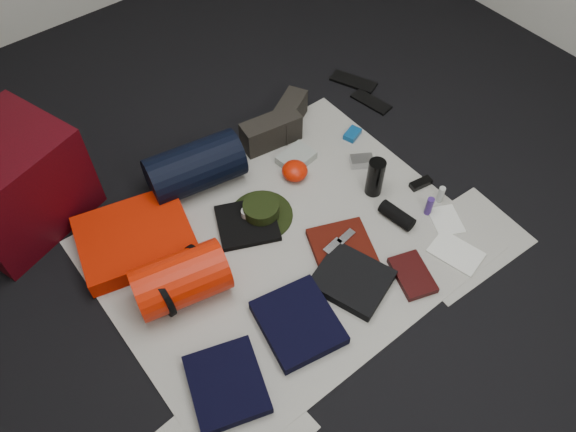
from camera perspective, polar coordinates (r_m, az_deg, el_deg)
floor at (r=2.58m, az=-0.44°, el=-3.08°), size 4.50×4.50×0.02m
newspaper_mat at (r=2.57m, az=-0.44°, el=-2.92°), size 1.60×1.30×0.01m
newspaper_sheet_front_right at (r=2.70m, az=17.25°, el=-2.59°), size 0.60×0.43×0.00m
red_cabinet at (r=2.78m, az=-26.38°, el=2.91°), size 0.68×0.62×0.47m
sleeping_pad at (r=2.63m, az=-15.26°, el=-2.19°), size 0.57×0.51×0.09m
stuff_sack at (r=2.38m, az=-10.83°, el=-6.35°), size 0.43×0.30×0.23m
sack_strap_left at (r=2.37m, az=-12.86°, el=-7.66°), size 0.02×0.22×0.22m
sack_strap_right at (r=2.40m, az=-8.80°, el=-5.18°), size 0.03×0.22×0.22m
navy_duffel at (r=2.74m, az=-9.43°, el=4.90°), size 0.49×0.31×0.24m
boonie_brim at (r=2.67m, az=-2.72°, el=0.10°), size 0.40×0.40×0.01m
boonie_crown at (r=2.63m, az=-2.75°, el=0.65°), size 0.17×0.17×0.07m
hiking_boot_left at (r=2.93m, az=-1.73°, el=8.57°), size 0.33×0.16×0.16m
hiking_boot_right at (r=3.03m, az=0.02°, el=10.21°), size 0.31×0.24×0.15m
flip_flop_left at (r=3.25m, az=8.44°, el=11.40°), size 0.12×0.24×0.01m
flip_flop_right at (r=3.37m, az=6.66°, el=13.41°), size 0.19×0.28×0.01m
trousers_navy_a at (r=2.25m, az=-6.26°, el=-16.63°), size 0.36×0.38×0.05m
trousers_navy_b at (r=2.34m, az=1.05°, el=-10.77°), size 0.35×0.38×0.05m
trousers_charcoal at (r=2.46m, az=6.51°, el=-6.46°), size 0.35×0.37×0.05m
black_tshirt at (r=2.63m, az=-4.16°, el=-0.73°), size 0.36×0.35×0.03m
red_shirt at (r=2.55m, az=5.50°, el=-3.21°), size 0.34×0.34×0.04m
orange_stuff_sack at (r=2.79m, az=0.69°, el=4.62°), size 0.17×0.17×0.09m
first_aid_pouch at (r=2.88m, az=0.84°, el=5.95°), size 0.19×0.15×0.04m
water_bottle at (r=2.71m, az=8.85°, el=3.90°), size 0.11×0.11×0.21m
speaker at (r=2.67m, az=11.00°, el=0.07°), size 0.09×0.18×0.07m
compact_camera at (r=2.89m, az=7.48°, el=5.54°), size 0.13×0.12×0.05m
cyan_case at (r=3.03m, az=6.56°, el=8.27°), size 0.11×0.09×0.03m
toiletry_purple at (r=2.72m, az=14.15°, el=0.99°), size 0.04×0.04×0.10m
toiletry_clear at (r=2.79m, az=15.26°, el=2.13°), size 0.03×0.03×0.09m
paperback_book at (r=2.52m, az=12.53°, el=-5.88°), size 0.21×0.25×0.03m
map_booklet at (r=2.65m, az=16.70°, el=-3.60°), size 0.20×0.25×0.01m
map_printout at (r=2.75m, az=15.76°, el=-0.42°), size 0.19×0.21×0.01m
sunglasses at (r=2.85m, az=13.33°, el=3.24°), size 0.12×0.06×0.03m
tape_roll at (r=2.63m, az=-4.23°, el=0.31°), size 0.05×0.05×0.04m
energy_bar_a at (r=2.52m, az=4.56°, el=-3.07°), size 0.10×0.05×0.01m
energy_bar_b at (r=2.55m, az=5.91°, el=-2.14°), size 0.10×0.05×0.01m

